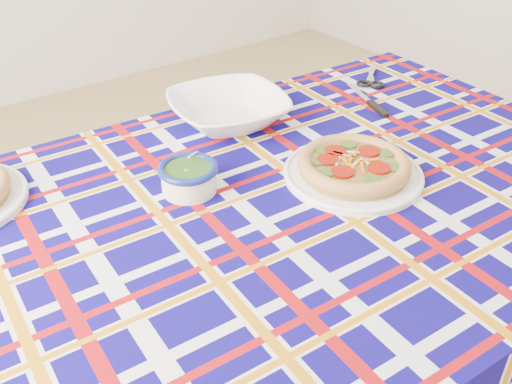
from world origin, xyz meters
TOP-DOWN VIEW (x-y plane):
  - floor at (0.00, 0.00)m, footprint 4.00×4.00m
  - dining_table at (-0.35, -0.48)m, footprint 1.60×1.06m
  - tablecloth at (-0.35, -0.48)m, footprint 1.63×1.10m
  - main_focaccia_plate at (-0.18, -0.50)m, footprint 0.32×0.32m
  - pesto_bowl at (-0.47, -0.34)m, footprint 0.13×0.13m
  - serving_bowl at (-0.24, -0.14)m, footprint 0.33×0.33m
  - table_knife at (0.14, -0.22)m, footprint 0.10×0.22m
  - kitchen_scissors at (0.26, -0.15)m, footprint 0.18×0.18m

SIDE VIEW (x-z plane):
  - floor at x=0.00m, z-range 0.00..0.00m
  - dining_table at x=-0.35m, z-range 0.29..1.01m
  - tablecloth at x=-0.35m, z-range 0.63..0.73m
  - table_knife at x=0.14m, z-range 0.73..0.74m
  - kitchen_scissors at x=0.26m, z-range 0.73..0.74m
  - main_focaccia_plate at x=-0.18m, z-range 0.73..0.78m
  - serving_bowl at x=-0.24m, z-range 0.73..0.80m
  - pesto_bowl at x=-0.47m, z-range 0.73..0.80m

